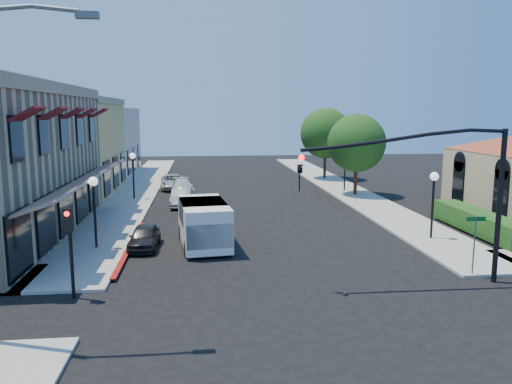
{
  "coord_description": "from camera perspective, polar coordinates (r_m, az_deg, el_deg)",
  "views": [
    {
      "loc": [
        -3.36,
        -16.18,
        6.62
      ],
      "look_at": [
        -0.63,
        8.63,
        2.6
      ],
      "focal_mm": 35.0,
      "sensor_mm": 36.0,
      "label": 1
    }
  ],
  "objects": [
    {
      "name": "hedge",
      "position": [
        30.07,
        24.04,
        -4.38
      ],
      "size": [
        1.4,
        8.0,
        1.1
      ],
      "primitive_type": "cube",
      "color": "#173E11",
      "rests_on": "ground"
    },
    {
      "name": "white_van",
      "position": [
        24.82,
        -5.99,
        -3.31
      ],
      "size": [
        2.7,
        5.22,
        2.22
      ],
      "color": "white",
      "rests_on": "ground"
    },
    {
      "name": "signal_mast_arm",
      "position": [
        20.09,
        21.09,
        1.29
      ],
      "size": [
        8.01,
        0.39,
        6.0
      ],
      "color": "black",
      "rests_on": "ground"
    },
    {
      "name": "curb_red_strip",
      "position": [
        25.32,
        -14.18,
        -6.3
      ],
      "size": [
        0.25,
        10.0,
        0.06
      ],
      "primitive_type": "cube",
      "color": "maroon",
      "rests_on": "ground"
    },
    {
      "name": "ground",
      "position": [
        17.8,
        5.19,
        -12.72
      ],
      "size": [
        120.0,
        120.0,
        0.0
      ],
      "primitive_type": "plane",
      "color": "black",
      "rests_on": "ground"
    },
    {
      "name": "street_tree_b",
      "position": [
        49.73,
        7.94,
        6.67
      ],
      "size": [
        4.94,
        4.94,
        7.02
      ],
      "color": "black",
      "rests_on": "ground"
    },
    {
      "name": "sidewalk_right",
      "position": [
        45.32,
        9.29,
        0.7
      ],
      "size": [
        3.5,
        50.0,
        0.12
      ],
      "primitive_type": "cube",
      "color": "gray",
      "rests_on": "ground"
    },
    {
      "name": "yellow_stucco_building",
      "position": [
        43.98,
        -22.37,
        4.79
      ],
      "size": [
        10.0,
        12.0,
        7.6
      ],
      "primitive_type": "cube",
      "color": "tan",
      "rests_on": "ground"
    },
    {
      "name": "street_name_sign",
      "position": [
        21.91,
        23.73,
        -4.62
      ],
      "size": [
        0.8,
        0.06,
        2.5
      ],
      "color": "#595B5E",
      "rests_on": "ground"
    },
    {
      "name": "lamppost_left_far",
      "position": [
        38.72,
        -13.89,
        3.12
      ],
      "size": [
        0.44,
        0.44,
        3.57
      ],
      "color": "black",
      "rests_on": "ground"
    },
    {
      "name": "pink_stucco_building",
      "position": [
        55.61,
        -18.96,
        5.44
      ],
      "size": [
        10.0,
        12.0,
        7.0
      ],
      "primitive_type": "cube",
      "color": "#D6A7A2",
      "rests_on": "ground"
    },
    {
      "name": "parked_car_c",
      "position": [
        40.92,
        -8.4,
        0.58
      ],
      "size": [
        2.1,
        4.23,
        1.18
      ],
      "primitive_type": "imported",
      "rotation": [
        0.0,
        0.0,
        0.11
      ],
      "color": "beige",
      "rests_on": "ground"
    },
    {
      "name": "lamppost_right_near",
      "position": [
        27.21,
        19.64,
        0.41
      ],
      "size": [
        0.44,
        0.44,
        3.57
      ],
      "color": "black",
      "rests_on": "ground"
    },
    {
      "name": "parked_car_a",
      "position": [
        25.07,
        -12.64,
        -5.04
      ],
      "size": [
        1.46,
        3.4,
        1.15
      ],
      "primitive_type": "imported",
      "rotation": [
        0.0,
        0.0,
        -0.03
      ],
      "color": "black",
      "rests_on": "ground"
    },
    {
      "name": "street_tree_a",
      "position": [
        40.14,
        11.42,
        5.5
      ],
      "size": [
        4.56,
        4.56,
        6.48
      ],
      "color": "black",
      "rests_on": "ground"
    },
    {
      "name": "secondary_signal",
      "position": [
        18.69,
        -20.54,
        -4.75
      ],
      "size": [
        0.28,
        0.42,
        3.32
      ],
      "color": "black",
      "rests_on": "ground"
    },
    {
      "name": "parked_car_b",
      "position": [
        35.71,
        -8.5,
        -0.59
      ],
      "size": [
        1.54,
        3.95,
        1.28
      ],
      "primitive_type": "imported",
      "rotation": [
        0.0,
        0.0,
        -0.05
      ],
      "color": "#9DA0A2",
      "rests_on": "ground"
    },
    {
      "name": "lamppost_left_near",
      "position": [
        25.02,
        -18.05,
        -0.24
      ],
      "size": [
        0.44,
        0.44,
        3.57
      ],
      "color": "black",
      "rests_on": "ground"
    },
    {
      "name": "sidewalk_left",
      "position": [
        44.0,
        -13.24,
        0.33
      ],
      "size": [
        3.5,
        50.0,
        0.12
      ],
      "primitive_type": "cube",
      "color": "gray",
      "rests_on": "ground"
    },
    {
      "name": "parked_car_d",
      "position": [
        43.81,
        -9.46,
        1.16
      ],
      "size": [
        2.36,
        4.64,
        1.26
      ],
      "primitive_type": "imported",
      "rotation": [
        0.0,
        0.0,
        0.06
      ],
      "color": "#B7BABD",
      "rests_on": "ground"
    },
    {
      "name": "lamppost_right_far",
      "position": [
        42.07,
        10.15,
        3.71
      ],
      "size": [
        0.44,
        0.44,
        3.57
      ],
      "color": "black",
      "rests_on": "ground"
    }
  ]
}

